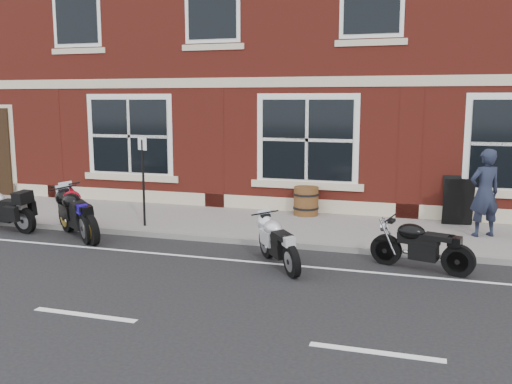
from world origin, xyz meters
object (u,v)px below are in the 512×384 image
(moto_sport_black, at_px, (78,212))
(moto_sport_silver, at_px, (279,240))
(a_board_sign, at_px, (458,200))
(moto_naked_black, at_px, (420,243))
(moto_touring_silver, at_px, (3,208))
(moto_sport_red, at_px, (78,210))
(parking_sign, at_px, (143,175))
(barrel_planter, at_px, (306,201))
(pedestrian_left, at_px, (485,193))

(moto_sport_black, distance_m, moto_sport_silver, 4.78)
(moto_sport_silver, height_order, a_board_sign, a_board_sign)
(moto_sport_black, height_order, moto_naked_black, moto_sport_black)
(moto_sport_silver, xyz_separation_m, moto_naked_black, (2.41, 0.53, -0.00))
(moto_sport_silver, distance_m, a_board_sign, 5.19)
(moto_touring_silver, relative_size, moto_naked_black, 1.08)
(moto_touring_silver, relative_size, moto_sport_silver, 1.24)
(moto_sport_silver, bearing_deg, moto_sport_red, 133.41)
(moto_naked_black, relative_size, parking_sign, 0.89)
(a_board_sign, height_order, barrel_planter, a_board_sign)
(a_board_sign, xyz_separation_m, parking_sign, (-6.82, -2.31, 0.61))
(moto_sport_silver, height_order, moto_naked_black, same)
(moto_sport_black, height_order, moto_sport_silver, moto_sport_black)
(moto_naked_black, bearing_deg, barrel_planter, 55.10)
(moto_sport_black, bearing_deg, moto_naked_black, -56.27)
(parking_sign, bearing_deg, a_board_sign, 42.17)
(moto_sport_red, height_order, pedestrian_left, pedestrian_left)
(moto_touring_silver, relative_size, moto_sport_black, 1.06)
(barrel_planter, bearing_deg, parking_sign, -144.89)
(moto_sport_black, height_order, barrel_planter, moto_sport_black)
(moto_sport_silver, distance_m, moto_naked_black, 2.47)
(moto_touring_silver, xyz_separation_m, barrel_planter, (6.41, 3.17, -0.05))
(moto_sport_black, relative_size, parking_sign, 0.90)
(moto_sport_silver, relative_size, moto_naked_black, 0.87)
(barrel_planter, bearing_deg, moto_naked_black, -51.69)
(moto_sport_silver, height_order, pedestrian_left, pedestrian_left)
(moto_sport_silver, relative_size, barrel_planter, 2.20)
(moto_touring_silver, height_order, barrel_planter, moto_touring_silver)
(moto_touring_silver, bearing_deg, moto_sport_silver, -87.37)
(moto_naked_black, height_order, a_board_sign, a_board_sign)
(a_board_sign, relative_size, parking_sign, 0.55)
(moto_sport_silver, xyz_separation_m, pedestrian_left, (3.63, 3.02, 0.57))
(moto_sport_black, height_order, a_board_sign, a_board_sign)
(pedestrian_left, xyz_separation_m, parking_sign, (-7.29, -1.22, 0.24))
(moto_sport_black, relative_size, barrel_planter, 2.56)
(moto_naked_black, xyz_separation_m, a_board_sign, (0.75, 3.59, 0.20))
(parking_sign, bearing_deg, moto_touring_silver, -140.99)
(barrel_planter, height_order, parking_sign, parking_sign)
(moto_sport_black, xyz_separation_m, moto_naked_black, (7.12, -0.27, -0.08))
(moto_sport_red, xyz_separation_m, barrel_planter, (4.42, 3.15, -0.09))
(moto_naked_black, height_order, pedestrian_left, pedestrian_left)
(moto_sport_black, distance_m, barrel_planter, 5.43)
(moto_naked_black, relative_size, a_board_sign, 1.63)
(moto_touring_silver, relative_size, barrel_planter, 2.72)
(moto_sport_silver, bearing_deg, a_board_sign, 16.98)
(moto_sport_black, relative_size, a_board_sign, 1.65)
(moto_sport_red, xyz_separation_m, moto_naked_black, (7.23, -0.42, -0.09))
(moto_naked_black, xyz_separation_m, pedestrian_left, (1.22, 2.50, 0.57))
(pedestrian_left, height_order, barrel_planter, pedestrian_left)
(a_board_sign, height_order, parking_sign, parking_sign)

